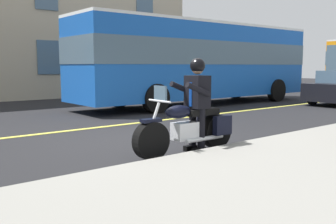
% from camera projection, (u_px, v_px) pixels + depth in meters
% --- Properties ---
extents(ground_plane, '(80.00, 80.00, 0.00)m').
position_uv_depth(ground_plane, '(138.00, 140.00, 8.16)').
color(ground_plane, black).
extents(lane_center_stripe, '(60.00, 0.16, 0.01)m').
position_uv_depth(lane_center_stripe, '(94.00, 128.00, 9.71)').
color(lane_center_stripe, '#E5DB4C').
rests_on(lane_center_stripe, ground_plane).
extents(motorcycle_main, '(2.21, 0.61, 1.26)m').
position_uv_depth(motorcycle_main, '(189.00, 129.00, 6.89)').
color(motorcycle_main, black).
rests_on(motorcycle_main, ground_plane).
extents(rider_main, '(0.62, 0.55, 1.74)m').
position_uv_depth(rider_main, '(197.00, 96.00, 6.94)').
color(rider_main, black).
rests_on(rider_main, ground_plane).
extents(bus_far, '(11.05, 2.70, 3.30)m').
position_uv_depth(bus_far, '(201.00, 59.00, 15.46)').
color(bus_far, blue).
rests_on(bus_far, ground_plane).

